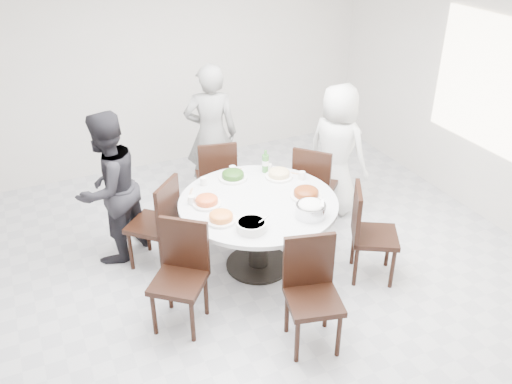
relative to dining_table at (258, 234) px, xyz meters
name	(u,v)px	position (x,y,z in m)	size (l,w,h in m)	color
floor	(247,290)	(-0.26, -0.30, -0.38)	(6.00, 6.00, 0.01)	#B5B6BA
wall_back	(149,62)	(-0.26, 2.70, 1.02)	(6.00, 0.01, 2.80)	silver
dining_table	(258,234)	(0.00, 0.00, 0.00)	(1.50, 1.50, 0.75)	silver
chair_ne	(316,183)	(0.93, 0.50, 0.10)	(0.42, 0.42, 0.95)	black
chair_n	(216,176)	(0.00, 1.13, 0.10)	(0.42, 0.42, 0.95)	black
chair_nw	(152,223)	(-0.91, 0.48, 0.10)	(0.42, 0.42, 0.95)	black
chair_sw	(178,280)	(-0.95, -0.47, 0.10)	(0.42, 0.42, 0.95)	black
chair_s	(314,298)	(-0.05, -1.15, 0.10)	(0.42, 0.42, 0.95)	black
chair_se	(375,234)	(0.93, -0.60, 0.10)	(0.42, 0.42, 0.95)	black
diner_right	(337,150)	(1.27, 0.64, 0.38)	(0.74, 0.48, 1.51)	white
diner_middle	(211,135)	(0.09, 1.47, 0.46)	(0.61, 0.40, 1.67)	black
diner_left	(109,188)	(-1.23, 0.79, 0.40)	(0.75, 0.59, 1.55)	black
dish_greens	(233,176)	(-0.05, 0.50, 0.41)	(0.28, 0.28, 0.07)	white
dish_pale	(279,174)	(0.39, 0.34, 0.41)	(0.28, 0.28, 0.07)	white
dish_orange	(207,201)	(-0.46, 0.13, 0.41)	(0.27, 0.27, 0.07)	white
dish_redbrown	(306,194)	(0.44, -0.12, 0.41)	(0.30, 0.30, 0.08)	white
dish_tofu	(221,218)	(-0.45, -0.18, 0.41)	(0.27, 0.27, 0.07)	white
rice_bowl	(311,210)	(0.31, -0.44, 0.43)	(0.27, 0.27, 0.12)	silver
soup_bowl	(251,226)	(-0.26, -0.42, 0.42)	(0.26, 0.26, 0.08)	white
beverage_bottle	(265,161)	(0.32, 0.51, 0.50)	(0.07, 0.07, 0.24)	#377830
tea_cups	(234,168)	(0.03, 0.65, 0.42)	(0.07, 0.07, 0.08)	white
chopsticks	(234,171)	(0.03, 0.65, 0.38)	(0.24, 0.04, 0.01)	tan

